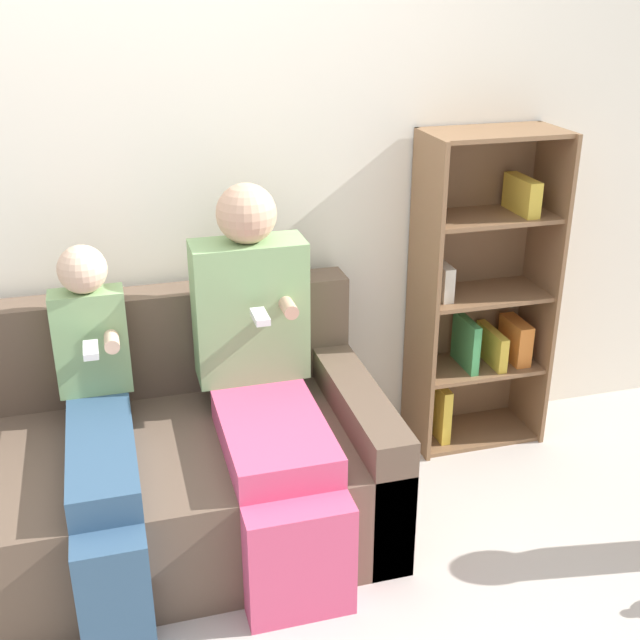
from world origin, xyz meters
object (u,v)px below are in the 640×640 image
object	(u,v)px
child_seated	(99,431)
bookshelf	(479,297)
adult_seated	(264,373)
couch	(116,474)

from	to	relation	value
child_seated	bookshelf	distance (m)	1.67
adult_seated	bookshelf	bearing A→B (deg)	21.82
adult_seated	bookshelf	size ratio (longest dim) A/B	0.92
adult_seated	child_seated	world-z (taller)	adult_seated
adult_seated	bookshelf	world-z (taller)	bookshelf
child_seated	bookshelf	world-z (taller)	bookshelf
couch	child_seated	bearing A→B (deg)	-104.66
couch	adult_seated	bearing A→B (deg)	-7.57
adult_seated	child_seated	bearing A→B (deg)	-174.12
adult_seated	bookshelf	distance (m)	1.10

